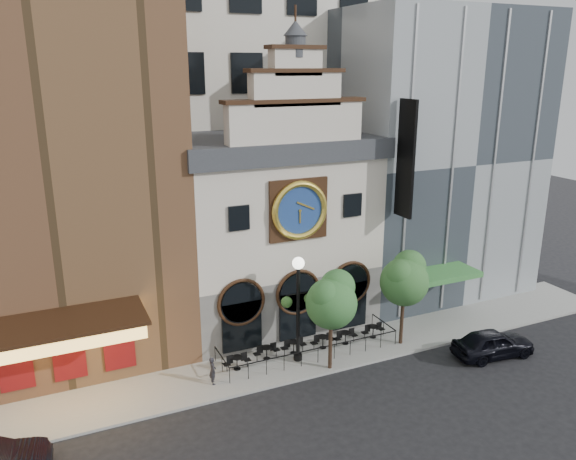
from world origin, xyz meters
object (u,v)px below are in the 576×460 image
(bistro_1, at_px, (267,352))
(tree_right, at_px, (405,278))
(bistro_5, at_px, (373,330))
(pedestrian, at_px, (213,371))
(lamppost, at_px, (298,298))
(tree_left, at_px, (332,299))
(bistro_4, at_px, (345,337))
(car_right, at_px, (493,343))
(bistro_2, at_px, (294,346))
(bistro_3, at_px, (323,341))
(bistro_0, at_px, (237,362))

(bistro_1, xyz_separation_m, tree_right, (8.27, -1.53, 3.78))
(bistro_5, relative_size, tree_right, 0.27)
(pedestrian, height_order, lamppost, lamppost)
(bistro_5, distance_m, tree_left, 5.94)
(bistro_4, relative_size, pedestrian, 1.03)
(bistro_1, relative_size, car_right, 0.32)
(bistro_2, bearing_deg, bistro_1, 179.13)
(bistro_1, distance_m, bistro_3, 3.58)
(bistro_1, distance_m, pedestrian, 3.82)
(tree_right, bearing_deg, bistro_0, 173.57)
(bistro_4, xyz_separation_m, lamppost, (-3.47, -0.56, 3.41))
(bistro_3, distance_m, lamppost, 3.99)
(bistro_5, relative_size, lamppost, 0.25)
(bistro_5, bearing_deg, bistro_3, 178.81)
(bistro_0, distance_m, bistro_3, 5.53)
(bistro_1, relative_size, lamppost, 0.25)
(bistro_2, xyz_separation_m, pedestrian, (-5.31, -1.21, 0.30))
(bistro_0, distance_m, bistro_1, 1.98)
(bistro_0, bearing_deg, pedestrian, -152.94)
(bistro_0, distance_m, tree_left, 6.41)
(bistro_0, relative_size, lamppost, 0.25)
(pedestrian, bearing_deg, tree_right, -89.90)
(tree_right, bearing_deg, bistro_5, 132.75)
(bistro_5, bearing_deg, car_right, -41.71)
(bistro_5, bearing_deg, lamppost, -173.99)
(bistro_3, distance_m, pedestrian, 7.27)
(bistro_3, distance_m, bistro_4, 1.51)
(pedestrian, relative_size, tree_right, 0.26)
(lamppost, bearing_deg, bistro_0, 177.99)
(bistro_0, relative_size, bistro_1, 1.00)
(bistro_0, bearing_deg, bistro_3, 2.21)
(bistro_4, bearing_deg, bistro_1, 177.04)
(car_right, relative_size, lamppost, 0.78)
(bistro_5, distance_m, tree_right, 4.17)
(bistro_3, relative_size, tree_left, 0.28)
(bistro_2, xyz_separation_m, car_right, (10.63, -4.91, 0.22))
(tree_left, bearing_deg, bistro_5, 26.72)
(bistro_5, xyz_separation_m, car_right, (5.26, -4.69, 0.22))
(car_right, bearing_deg, bistro_5, 54.64)
(bistro_1, xyz_separation_m, bistro_2, (1.71, -0.03, 0.00))
(bistro_1, xyz_separation_m, lamppost, (1.61, -0.82, 3.41))
(bistro_5, bearing_deg, tree_right, -47.25)
(pedestrian, bearing_deg, lamppost, -83.92)
(bistro_3, bearing_deg, tree_left, -106.97)
(bistro_4, bearing_deg, tree_right, -21.74)
(bistro_2, height_order, pedestrian, pedestrian)
(bistro_0, relative_size, pedestrian, 1.03)
(bistro_1, relative_size, bistro_3, 1.00)
(lamppost, bearing_deg, car_right, -15.99)
(bistro_1, height_order, tree_right, tree_right)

